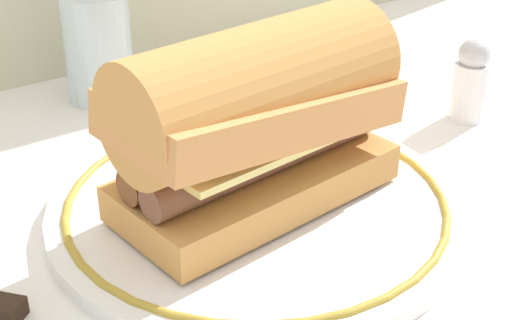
{
  "coord_description": "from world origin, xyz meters",
  "views": [
    {
      "loc": [
        -0.24,
        -0.38,
        0.29
      ],
      "look_at": [
        0.02,
        -0.01,
        0.04
      ],
      "focal_mm": 53.11,
      "sensor_mm": 36.0,
      "label": 1
    }
  ],
  "objects_px": {
    "drinking_glass": "(99,54)",
    "salt_shaker": "(471,81)",
    "sausage_sandwich": "(256,116)",
    "plate": "(256,206)"
  },
  "relations": [
    {
      "from": "sausage_sandwich",
      "to": "drinking_glass",
      "type": "xyz_separation_m",
      "value": [
        -0.0,
        0.25,
        -0.03
      ]
    },
    {
      "from": "salt_shaker",
      "to": "drinking_glass",
      "type": "bearing_deg",
      "value": 137.2
    },
    {
      "from": "plate",
      "to": "drinking_glass",
      "type": "relative_size",
      "value": 2.91
    },
    {
      "from": "drinking_glass",
      "to": "plate",
      "type": "bearing_deg",
      "value": -89.72
    },
    {
      "from": "plate",
      "to": "drinking_glass",
      "type": "bearing_deg",
      "value": 90.28
    },
    {
      "from": "drinking_glass",
      "to": "salt_shaker",
      "type": "height_order",
      "value": "drinking_glass"
    },
    {
      "from": "plate",
      "to": "drinking_glass",
      "type": "height_order",
      "value": "drinking_glass"
    },
    {
      "from": "sausage_sandwich",
      "to": "drinking_glass",
      "type": "relative_size",
      "value": 2.05
    },
    {
      "from": "drinking_glass",
      "to": "salt_shaker",
      "type": "bearing_deg",
      "value": -42.8
    },
    {
      "from": "drinking_glass",
      "to": "sausage_sandwich",
      "type": "bearing_deg",
      "value": -89.72
    }
  ]
}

